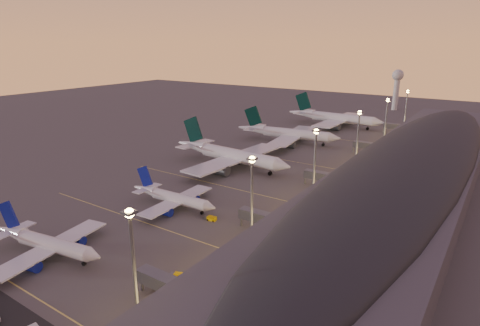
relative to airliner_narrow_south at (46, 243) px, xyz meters
name	(u,v)px	position (x,y,z in m)	size (l,w,h in m)	color
ground	(156,217)	(6.52, 32.96, -3.41)	(700.00, 700.00, 0.00)	#464340
airliner_narrow_south	(46,243)	(0.00, 0.00, 0.00)	(36.86, 33.28, 13.18)	silver
airliner_narrow_north	(173,198)	(5.23, 42.15, -0.15)	(35.25, 31.45, 12.61)	silver
airliner_wide_near	(229,155)	(-5.93, 90.93, 1.82)	(63.44, 57.90, 20.30)	silver
airliner_wide_mid	(287,133)	(-5.35, 145.28, 1.50)	(59.50, 54.67, 19.04)	silver
airliner_wide_far	(334,118)	(-0.51, 202.83, 2.02)	(65.81, 59.79, 21.10)	silver
terminal_building	(413,167)	(68.36, 105.43, 5.37)	(56.35, 255.00, 17.46)	#48484C
light_masts	(342,139)	(42.52, 97.96, 14.15)	(2.20, 217.20, 25.90)	slate
radar_tower	(397,83)	(16.52, 292.96, 18.47)	(9.00, 9.00, 32.50)	silver
lane_markings	(229,182)	(6.52, 72.96, -3.40)	(90.00, 180.36, 0.00)	#D8C659
baggage_tug_a	(158,288)	(35.31, 5.02, -2.98)	(3.39, 2.14, 0.95)	#EBBA00
baggage_tug_b	(177,275)	(35.27, 11.39, -2.98)	(3.39, 2.13, 0.94)	#EBBA00
baggage_tug_c	(210,218)	(22.34, 40.75, -2.83)	(4.38, 2.18, 1.26)	#EBBA00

